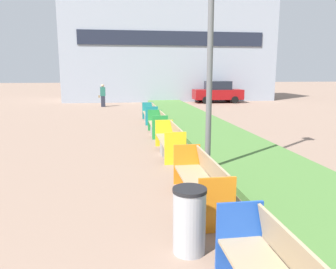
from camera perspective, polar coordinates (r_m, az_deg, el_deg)
The scene contains 10 objects.
planter_grass_strip at distance 11.81m, azimuth 10.70°, elevation -1.61°, with size 2.80×120.00×0.18m.
building_backdrop at distance 32.27m, azimuth -0.00°, elevation 15.01°, with size 19.19×6.07×9.97m.
bench_orange_frame at distance 6.58m, azimuth 5.77°, elevation -8.81°, with size 0.65×2.47×0.94m.
bench_yellow_frame at distance 10.42m, azimuth 0.41°, elevation -1.43°, with size 0.65×2.46×0.94m.
bench_green_frame at distance 13.77m, azimuth -1.74°, elevation 1.50°, with size 0.65×2.07×0.94m.
bench_teal_frame at distance 17.34m, azimuth -3.08°, elevation 3.42°, with size 0.65×2.35×0.94m.
litter_bin at distance 4.86m, azimuth 3.73°, elevation -14.70°, with size 0.49×0.49×0.97m.
street_lamp_post at distance 8.23m, azimuth 7.54°, elevation 21.76°, with size 0.24×0.44×7.56m.
pedestrian_walking at distance 25.57m, azimuth -11.29°, elevation 6.71°, with size 0.53×0.24×1.73m.
parked_car_distant at distance 28.94m, azimuth 8.64°, elevation 7.31°, with size 4.25×2.00×1.86m.
Camera 1 is at (-0.58, 1.09, 2.57)m, focal length 35.00 mm.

